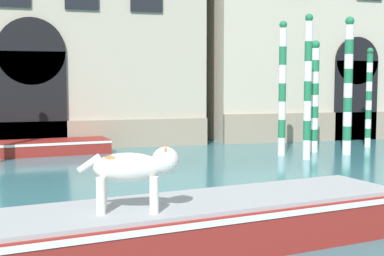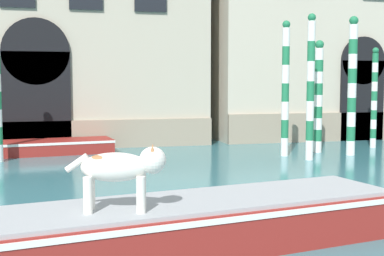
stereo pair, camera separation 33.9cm
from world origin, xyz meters
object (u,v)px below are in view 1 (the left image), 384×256
Objects in this scene: mooring_pole_0 at (348,86)px; mooring_pole_3 at (308,87)px; mooring_pole_1 at (369,97)px; boat_foreground at (167,227)px; mooring_pole_2 at (315,96)px; dog_on_deck at (135,168)px; boat_moored_near_palazzo at (27,148)px; mooring_pole_5 at (282,88)px.

mooring_pole_0 is 1.90m from mooring_pole_3.
mooring_pole_0 is 2.46m from mooring_pole_1.
mooring_pole_1 is at bearing 35.09° from boat_foreground.
boat_foreground is 1.75× the size of mooring_pole_0.
mooring_pole_2 is at bearing 54.80° from mooring_pole_3.
mooring_pole_0 is at bearing -139.66° from mooring_pole_1.
boat_foreground is 1.08m from dog_on_deck.
mooring_pole_5 reaches higher than boat_moored_near_palazzo.
mooring_pole_3 reaches higher than mooring_pole_5.
mooring_pole_3 is (8.28, -3.30, 1.98)m from boat_moored_near_palazzo.
mooring_pole_2 is 1.86m from mooring_pole_3.
mooring_pole_1 reaches higher than boat_foreground.
mooring_pole_0 is (7.93, 8.21, 1.88)m from boat_foreground.
mooring_pole_0 is 1.24× the size of mooring_pole_1.
mooring_pole_2 reaches higher than boat_foreground.
mooring_pole_1 is at bearing 15.48° from mooring_pole_2.
mooring_pole_5 reaches higher than dog_on_deck.
boat_moored_near_palazzo is 1.21× the size of mooring_pole_0.
mooring_pole_2 reaches higher than mooring_pole_1.
mooring_pole_2 is (9.33, -1.80, 1.65)m from boat_moored_near_palazzo.
boat_foreground is at bearing -124.00° from mooring_pole_5.
mooring_pole_1 is 0.83× the size of mooring_pole_5.
mooring_pole_3 is (-1.05, -1.49, 0.33)m from mooring_pole_2.
mooring_pole_3 reaches higher than dog_on_deck.
boat_foreground is at bearing -129.09° from mooring_pole_3.
boat_moored_near_palazzo is 9.65m from mooring_pole_2.
mooring_pole_2 is at bearing 61.99° from dog_on_deck.
dog_on_deck is 0.24× the size of boat_moored_near_palazzo.
mooring_pole_5 reaches higher than mooring_pole_2.
mooring_pole_1 is at bearing 40.34° from mooring_pole_0.
boat_foreground is 1.77× the size of mooring_pole_3.
boat_moored_near_palazzo is at bearing 174.78° from mooring_pole_1.
mooring_pole_3 is at bearing 61.25° from dog_on_deck.
mooring_pole_0 is at bearing -21.60° from boat_moored_near_palazzo.
mooring_pole_1 is 4.27m from mooring_pole_3.
mooring_pole_0 reaches higher than mooring_pole_1.
mooring_pole_2 reaches higher than dog_on_deck.
boat_foreground is at bearing 43.90° from dog_on_deck.
dog_on_deck is 0.30× the size of mooring_pole_5.
mooring_pole_3 is at bearing -160.30° from mooring_pole_0.
dog_on_deck is at bearing -125.24° from mooring_pole_5.
boat_moored_near_palazzo is at bearing 109.70° from dog_on_deck.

